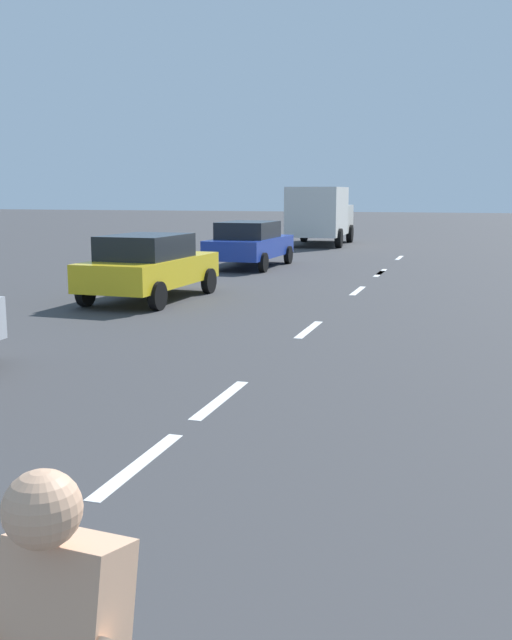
% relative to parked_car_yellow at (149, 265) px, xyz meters
% --- Properties ---
extents(ground_plane, '(160.00, 160.00, 0.00)m').
position_rel_parked_car_yellow_xyz_m(ground_plane, '(4.54, 0.76, -0.84)').
color(ground_plane, '#38383A').
extents(lane_stripe_2, '(0.16, 1.80, 0.01)m').
position_rel_parked_car_yellow_xyz_m(lane_stripe_2, '(4.54, -10.01, -0.84)').
color(lane_stripe_2, white).
rests_on(lane_stripe_2, ground).
extents(lane_stripe_3, '(0.16, 1.80, 0.01)m').
position_rel_parked_car_yellow_xyz_m(lane_stripe_3, '(4.54, -7.68, -0.84)').
color(lane_stripe_3, white).
rests_on(lane_stripe_3, ground).
extents(lane_stripe_4, '(0.16, 1.80, 0.01)m').
position_rel_parked_car_yellow_xyz_m(lane_stripe_4, '(4.54, -2.72, -0.84)').
color(lane_stripe_4, white).
rests_on(lane_stripe_4, ground).
extents(lane_stripe_5, '(0.16, 1.80, 0.01)m').
position_rel_parked_car_yellow_xyz_m(lane_stripe_5, '(4.54, 3.06, -0.84)').
color(lane_stripe_5, white).
rests_on(lane_stripe_5, ground).
extents(lane_stripe_6, '(0.16, 1.80, 0.01)m').
position_rel_parked_car_yellow_xyz_m(lane_stripe_6, '(4.54, 7.34, -0.84)').
color(lane_stripe_6, white).
rests_on(lane_stripe_6, ground).
extents(lane_stripe_7, '(0.16, 1.80, 0.01)m').
position_rel_parked_car_yellow_xyz_m(lane_stripe_7, '(4.54, 7.92, -0.84)').
color(lane_stripe_7, white).
rests_on(lane_stripe_7, ground).
extents(lane_stripe_8, '(0.16, 1.80, 0.01)m').
position_rel_parked_car_yellow_xyz_m(lane_stripe_8, '(4.54, 13.38, -0.84)').
color(lane_stripe_8, white).
rests_on(lane_stripe_8, ground).
extents(parked_car_yellow, '(2.11, 4.37, 1.57)m').
position_rel_parked_car_yellow_xyz_m(parked_car_yellow, '(0.00, 0.00, 0.00)').
color(parked_car_yellow, gold).
rests_on(parked_car_yellow, ground).
extents(parked_car_blue, '(2.13, 4.53, 1.57)m').
position_rel_parked_car_yellow_xyz_m(parked_car_blue, '(-0.03, 8.18, 0.00)').
color(parked_car_blue, '#1E389E').
rests_on(parked_car_blue, ground).
extents(delivery_truck, '(2.87, 6.33, 2.80)m').
position_rel_parked_car_yellow_xyz_m(delivery_truck, '(0.00, 19.66, 0.66)').
color(delivery_truck, beige).
rests_on(delivery_truck, ground).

